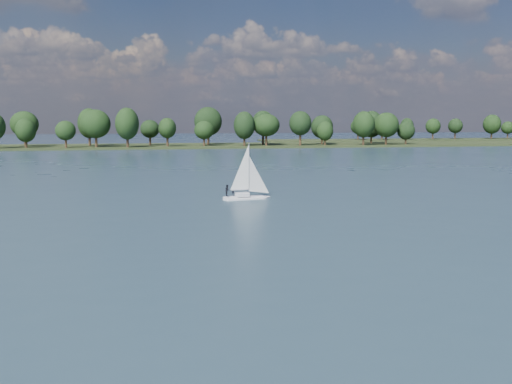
% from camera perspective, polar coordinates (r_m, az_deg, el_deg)
% --- Properties ---
extents(ground, '(700.00, 700.00, 0.00)m').
position_cam_1_polar(ground, '(122.52, -6.84, 2.14)').
color(ground, '#233342').
rests_on(ground, ground).
extents(far_shore, '(660.00, 40.00, 1.50)m').
position_cam_1_polar(far_shore, '(234.14, -8.92, 4.48)').
color(far_shore, black).
rests_on(far_shore, ground).
extents(far_shore_back, '(220.00, 30.00, 1.40)m').
position_cam_1_polar(far_shore_back, '(328.74, 19.91, 4.89)').
color(far_shore_back, black).
rests_on(far_shore_back, ground).
extents(sailboat, '(6.23, 2.73, 7.94)m').
position_cam_1_polar(sailboat, '(76.97, -1.16, 0.88)').
color(sailboat, silver).
rests_on(sailboat, ground).
extents(treeline, '(562.84, 74.35, 18.27)m').
position_cam_1_polar(treeline, '(230.63, -7.30, 6.50)').
color(treeline, black).
rests_on(treeline, ground).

